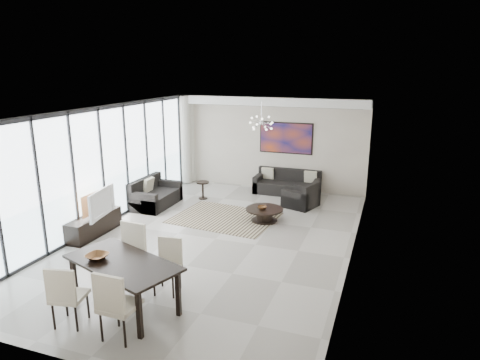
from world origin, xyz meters
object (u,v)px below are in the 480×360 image
at_px(television, 97,203).
at_px(coffee_table, 264,214).
at_px(tv_console, 94,225).
at_px(sofa_main, 287,186).
at_px(dining_table, 123,266).

bearing_deg(television, coffee_table, -65.78).
height_order(coffee_table, tv_console, tv_console).
relative_size(sofa_main, television, 1.78).
relative_size(coffee_table, television, 0.85).
xyz_separation_m(coffee_table, sofa_main, (-0.03, 2.56, 0.06)).
xyz_separation_m(coffee_table, dining_table, (-0.99, -4.60, 0.54)).
distance_m(coffee_table, sofa_main, 2.56).
xyz_separation_m(tv_console, dining_table, (2.48, -2.39, 0.48)).
bearing_deg(television, tv_console, 75.14).
relative_size(coffee_table, sofa_main, 0.48).
bearing_deg(dining_table, tv_console, 136.03).
distance_m(coffee_table, tv_console, 4.12).
relative_size(coffee_table, dining_table, 0.44).
bearing_deg(tv_console, coffee_table, 32.51).
relative_size(coffee_table, tv_console, 0.61).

